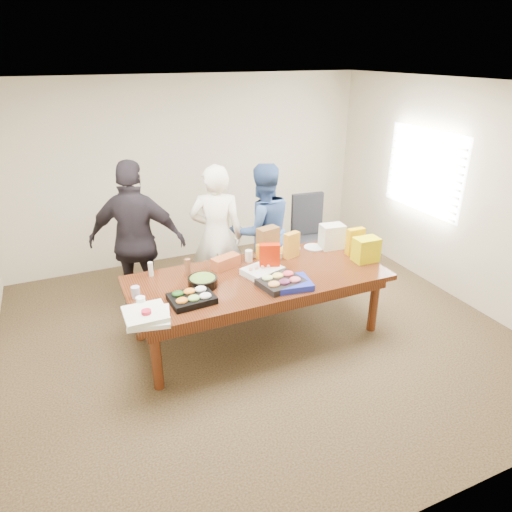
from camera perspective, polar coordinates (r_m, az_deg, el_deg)
name	(u,v)px	position (r m, az deg, el deg)	size (l,w,h in m)	color
floor	(258,334)	(5.37, 0.23, -9.74)	(5.50, 5.00, 0.02)	#47301E
ceiling	(258,84)	(4.46, 0.29, 20.66)	(5.50, 5.00, 0.02)	white
wall_back	(189,171)	(7.00, -8.30, 10.46)	(5.50, 0.04, 2.70)	beige
wall_front	(435,361)	(2.91, 21.38, -12.04)	(5.50, 0.04, 2.70)	beige
wall_right	(458,193)	(6.33, 23.80, 7.18)	(0.04, 5.00, 2.70)	beige
window_panel	(424,171)	(6.68, 20.14, 9.90)	(0.03, 1.40, 1.10)	white
window_blinds	(421,171)	(6.65, 19.88, 9.89)	(0.04, 1.36, 1.00)	beige
conference_table	(258,306)	(5.16, 0.24, -6.19)	(2.80, 1.20, 0.75)	#4C1C0F
office_chair	(314,239)	(6.53, 7.20, 2.16)	(0.56, 0.56, 1.11)	black
person_center	(217,236)	(5.66, -4.87, 2.46)	(0.65, 0.43, 1.80)	white
person_right	(262,231)	(5.87, 0.75, 3.13)	(0.85, 0.66, 1.75)	#304C83
person_left	(137,242)	(5.49, -14.56, 1.71)	(1.12, 0.47, 1.91)	black
veggie_tray	(192,299)	(4.51, -8.00, -5.28)	(0.42, 0.33, 0.06)	black
fruit_tray	(281,283)	(4.77, 3.14, -3.33)	(0.44, 0.34, 0.07)	black
sheet_cake	(262,271)	(5.01, 0.80, -1.86)	(0.40, 0.30, 0.07)	silver
salad_bowl	(203,282)	(4.77, -6.65, -3.24)	(0.31, 0.31, 0.10)	black
chip_bag_blue	(289,284)	(4.76, 4.13, -3.46)	(0.44, 0.33, 0.07)	#1A249E
chip_bag_red	(270,258)	(5.02, 1.69, -0.23)	(0.22, 0.09, 0.32)	#B81C00
chip_bag_yellow	(355,241)	(5.58, 12.23, 1.79)	(0.21, 0.09, 0.32)	#EBB203
chip_bag_orange	(291,245)	(5.39, 4.44, 1.38)	(0.19, 0.09, 0.30)	#C18524
mayo_jar	(249,256)	(5.29, -0.91, 0.02)	(0.09, 0.09, 0.13)	beige
mustard_bottle	(258,252)	(5.36, 0.29, 0.56)	(0.06, 0.06, 0.17)	orange
dressing_bottle	(188,267)	(4.99, -8.46, -1.41)	(0.06, 0.06, 0.20)	brown
ranch_bottle	(151,269)	(5.07, -12.96, -1.61)	(0.05, 0.05, 0.16)	silver
banana_bunch	(286,252)	(5.49, 3.74, 0.55)	(0.23, 0.14, 0.08)	gold
bread_loaf	(226,262)	(5.16, -3.80, -0.73)	(0.33, 0.14, 0.13)	#A24E27
kraft_bag	(268,241)	(5.46, 1.50, 1.91)	(0.25, 0.15, 0.33)	brown
red_cup	(147,316)	(4.26, -13.44, -7.28)	(0.09, 0.09, 0.12)	red
clear_cup_a	(141,303)	(4.47, -14.13, -5.70)	(0.09, 0.09, 0.12)	white
clear_cup_b	(136,292)	(4.68, -14.75, -4.38)	(0.09, 0.09, 0.12)	silver
pizza_box_lower	(149,318)	(4.30, -13.20, -7.49)	(0.38, 0.38, 0.04)	white
pizza_box_upper	(145,314)	(4.28, -13.61, -7.01)	(0.38, 0.38, 0.04)	silver
plate_a	(314,247)	(5.72, 7.20, 1.08)	(0.24, 0.24, 0.01)	white
plate_b	(291,248)	(5.68, 4.37, 1.02)	(0.23, 0.23, 0.01)	white
dip_bowl_a	(276,254)	(5.43, 2.54, 0.22)	(0.16, 0.16, 0.06)	#F0ECC6
dip_bowl_b	(226,264)	(5.20, -3.71, -0.99)	(0.13, 0.13, 0.05)	beige
grocery_bag_white	(332,236)	(5.71, 9.43, 2.43)	(0.28, 0.20, 0.30)	silver
grocery_bag_yellow	(366,250)	(5.43, 13.53, 0.79)	(0.28, 0.20, 0.28)	#DCCF05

